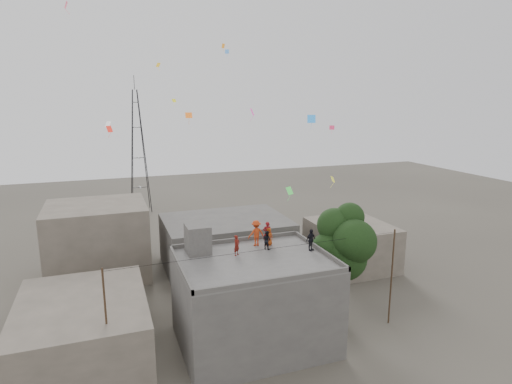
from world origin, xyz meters
TOP-DOWN VIEW (x-y plane):
  - ground at (0.00, 0.00)m, footprint 140.00×140.00m
  - main_building at (0.00, 0.00)m, footprint 10.00×8.00m
  - parapet at (0.00, 0.00)m, footprint 10.00×8.00m
  - stair_head_box at (-3.20, 2.60)m, footprint 1.60×1.80m
  - neighbor_west at (-11.00, 2.00)m, footprint 8.00×10.00m
  - neighbor_north at (2.00, 14.00)m, footprint 12.00×9.00m
  - neighbor_northwest at (-10.00, 16.00)m, footprint 9.00×8.00m
  - neighbor_east at (14.00, 10.00)m, footprint 7.00×8.00m
  - tree at (7.37, 0.60)m, footprint 4.90×4.60m
  - utility_line at (0.50, -1.25)m, footprint 20.12×0.62m
  - transmission_tower at (-4.00, 40.00)m, footprint 2.97×2.97m
  - person_red_adult at (1.96, 2.51)m, footprint 0.74×0.60m
  - person_orange_child at (2.03, 2.39)m, footprint 0.75×0.76m
  - person_dark_child at (1.59, 1.66)m, footprint 0.78×0.82m
  - person_dark_adult at (4.40, 0.30)m, footprint 1.00×0.71m
  - person_orange_adult at (1.12, 2.61)m, footprint 1.31×0.85m
  - person_red_child at (-0.81, 1.19)m, footprint 0.62×0.58m
  - kites at (0.54, 7.12)m, footprint 22.13×17.07m

SIDE VIEW (x-z plane):
  - ground at x=0.00m, z-range 0.00..0.00m
  - neighbor_west at x=-11.00m, z-range 0.00..4.00m
  - neighbor_east at x=14.00m, z-range 0.00..4.40m
  - neighbor_north at x=2.00m, z-range 0.00..5.00m
  - main_building at x=0.00m, z-range 0.00..6.10m
  - neighbor_northwest at x=-10.00m, z-range 0.00..7.00m
  - utility_line at x=0.50m, z-range 0.13..7.53m
  - tree at x=7.37m, z-range 1.55..10.65m
  - parapet at x=0.00m, z-range 6.10..6.40m
  - person_orange_child at x=2.03m, z-range 6.10..7.43m
  - person_dark_child at x=1.59m, z-range 6.10..7.44m
  - person_red_child at x=-0.81m, z-range 6.10..7.53m
  - person_dark_adult at x=4.40m, z-range 6.10..7.67m
  - person_red_adult at x=1.96m, z-range 6.10..7.85m
  - person_orange_adult at x=1.12m, z-range 6.10..8.00m
  - stair_head_box at x=-3.20m, z-range 6.10..8.10m
  - transmission_tower at x=-4.00m, z-range -0.93..19.07m
  - kites at x=0.54m, z-range 9.49..21.73m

